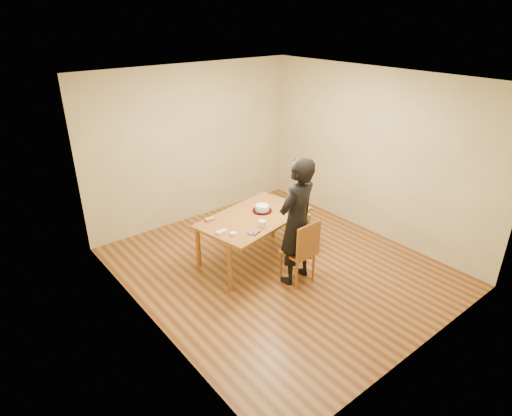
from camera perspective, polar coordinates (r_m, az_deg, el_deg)
room_shell at (r=6.04m, az=1.11°, el=4.41°), size 4.00×4.50×2.70m
dining_table at (r=6.20m, az=-0.29°, el=-1.27°), size 1.76×1.25×0.04m
dining_chair at (r=5.91m, az=5.57°, el=-5.90°), size 0.39×0.39×0.04m
cake_plate at (r=6.33m, az=0.83°, el=-0.35°), size 0.29×0.29×0.02m
cake at (r=6.31m, az=0.83°, el=0.01°), size 0.21×0.21×0.07m
frosting_dome at (r=6.29m, az=0.83°, el=0.38°), size 0.20×0.20×0.03m
frosting_tub at (r=5.87m, az=0.84°, el=-2.13°), size 0.10×0.10×0.09m
frosting_lid at (r=5.70m, az=-0.71°, el=-3.45°), size 0.10×0.10×0.01m
frosting_dollop at (r=5.70m, az=-0.71°, el=-3.34°), size 0.04×0.04×0.02m
ramekin_green at (r=5.67m, az=-3.02°, el=-3.47°), size 0.08×0.08×0.04m
ramekin_yellow at (r=5.76m, az=-4.28°, el=-3.09°), size 0.08×0.08×0.04m
ramekin_multi at (r=5.71m, az=-4.90°, el=-3.32°), size 0.08×0.08×0.04m
candy_box_pink at (r=6.09m, az=-6.16°, el=-1.59°), size 0.14×0.07×0.02m
candy_box_green at (r=6.08m, az=-6.23°, el=-1.42°), size 0.12×0.07×0.02m
spatula at (r=5.70m, az=0.17°, el=-3.45°), size 0.16×0.07×0.01m
person at (r=5.72m, az=5.45°, el=-1.85°), size 0.72×0.53×1.80m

